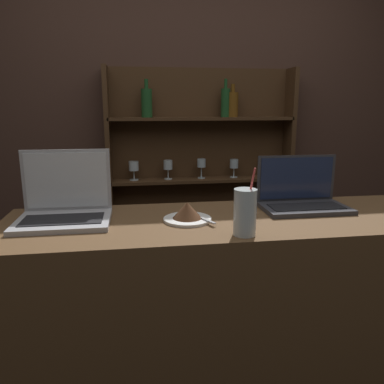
# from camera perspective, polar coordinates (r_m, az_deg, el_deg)

# --- Properties ---
(bar_counter) EXTENTS (1.71, 0.51, 1.03)m
(bar_counter) POSITION_cam_1_polar(r_m,az_deg,el_deg) (1.65, 5.71, -21.39)
(bar_counter) COLOR brown
(bar_counter) RESTS_ON ground_plane
(back_wall) EXTENTS (7.00, 0.06, 2.70)m
(back_wall) POSITION_cam_1_polar(r_m,az_deg,el_deg) (2.70, -1.09, 11.00)
(back_wall) COLOR #4C3328
(back_wall) RESTS_ON ground_plane
(back_shelf) EXTENTS (1.30, 0.18, 1.70)m
(back_shelf) POSITION_cam_1_polar(r_m,az_deg,el_deg) (2.70, 1.27, 1.20)
(back_shelf) COLOR #472D19
(back_shelf) RESTS_ON ground_plane
(laptop_near) EXTENTS (0.33, 0.25, 0.25)m
(laptop_near) POSITION_cam_1_polar(r_m,az_deg,el_deg) (1.45, -18.82, -2.00)
(laptop_near) COLOR #ADADB2
(laptop_near) RESTS_ON bar_counter
(laptop_far) EXTENTS (0.34, 0.20, 0.21)m
(laptop_far) POSITION_cam_1_polar(r_m,az_deg,el_deg) (1.60, 16.37, -0.72)
(laptop_far) COLOR #333338
(laptop_far) RESTS_ON bar_counter
(cake_plate) EXTENTS (0.18, 0.18, 0.07)m
(cake_plate) POSITION_cam_1_polar(r_m,az_deg,el_deg) (1.37, -0.70, -3.23)
(cake_plate) COLOR white
(cake_plate) RESTS_ON bar_counter
(water_glass) EXTENTS (0.07, 0.07, 0.22)m
(water_glass) POSITION_cam_1_polar(r_m,az_deg,el_deg) (1.22, 8.08, -3.05)
(water_glass) COLOR silver
(water_glass) RESTS_ON bar_counter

